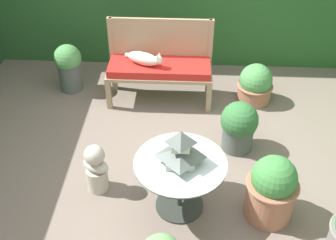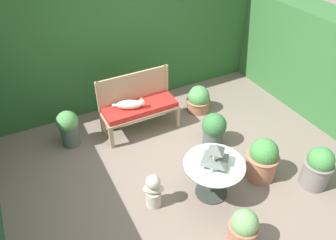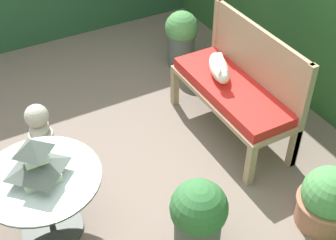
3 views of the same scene
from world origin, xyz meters
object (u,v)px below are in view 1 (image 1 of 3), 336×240
Objects in this scene: pagoda_birdhouse at (181,150)px; potted_plant_bench_left at (255,85)px; cat at (144,59)px; potted_plant_patio_mid at (239,126)px; garden_bust at (96,168)px; patio_table at (180,172)px; garden_bench at (160,70)px; potted_plant_hedge_corner at (272,189)px; potted_plant_table_far at (69,66)px.

pagoda_birdhouse is 0.66× the size of potted_plant_bench_left.
cat reaches higher than potted_plant_bench_left.
potted_plant_patio_mid is at bearing -107.15° from potted_plant_bench_left.
cat reaches higher than garden_bust.
pagoda_birdhouse is 0.57× the size of potted_plant_patio_mid.
potted_plant_patio_mid is at bearing 55.45° from patio_table.
garden_bust is at bearing 166.69° from pagoda_birdhouse.
cat is 0.59× the size of patio_table.
garden_bench is 2.64× the size of cat.
potted_plant_hedge_corner is (1.57, -0.23, 0.06)m from garden_bust.
potted_plant_table_far is at bearing -168.60° from cat.
garden_bench is 1.17m from potted_plant_bench_left.
patio_table is at bearing -124.55° from potted_plant_patio_mid.
potted_plant_hedge_corner is 2.95m from potted_plant_table_far.
garden_bust is at bearing 166.69° from patio_table.
garden_bust is (-0.31, -1.50, -0.32)m from cat.
potted_plant_hedge_corner reaches higher than potted_plant_table_far.
potted_plant_table_far is (-2.23, 1.93, 0.02)m from potted_plant_hedge_corner.
potted_plant_table_far is at bearing 127.33° from patio_table.
potted_plant_bench_left is at bearing -3.37° from potted_plant_table_far.
garden_bust is (-0.78, 0.18, -0.17)m from patio_table.
cat is 0.73× the size of potted_plant_hedge_corner.
garden_bench is at bearing 121.66° from potted_plant_hedge_corner.
pagoda_birdhouse reaches higher than potted_plant_table_far.
pagoda_birdhouse is 0.87m from potted_plant_hedge_corner.
garden_bust is 0.80× the size of potted_plant_hedge_corner.
patio_table is 1.23× the size of potted_plant_hedge_corner.
potted_plant_bench_left is 2.30m from potted_plant_table_far.
garden_bust reaches higher than garden_bench.
garden_bench reaches higher than potted_plant_bench_left.
pagoda_birdhouse is (0.00, 0.00, 0.25)m from patio_table.
garden_bench is 1.73m from patio_table.
potted_plant_patio_mid is at bearing 53.43° from garden_bust.
garden_bust is 1.82m from potted_plant_table_far.
pagoda_birdhouse is 0.50× the size of potted_plant_hedge_corner.
potted_plant_patio_mid is 0.91× the size of potted_plant_table_far.
garden_bust is at bearing -154.05° from potted_plant_patio_mid.
garden_bust is at bearing -68.91° from potted_plant_table_far.
cat is 0.91× the size of garden_bust.
garden_bust is at bearing 171.53° from potted_plant_hedge_corner.
patio_table is at bearing -52.67° from potted_plant_table_far.
pagoda_birdhouse is at bearing -80.25° from garden_bench.
patio_table is 1.62× the size of potted_plant_bench_left.
potted_plant_patio_mid is at bearing -44.39° from garden_bench.
patio_table is 0.25m from pagoda_birdhouse.
garden_bench is at bearing 99.76° from garden_bust.
potted_plant_patio_mid is (-0.28, -0.90, 0.07)m from potted_plant_bench_left.
potted_plant_bench_left is (1.64, 1.56, -0.03)m from garden_bust.
garden_bust is at bearing -107.72° from garden_bench.
potted_plant_bench_left is at bearing 1.89° from garden_bench.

